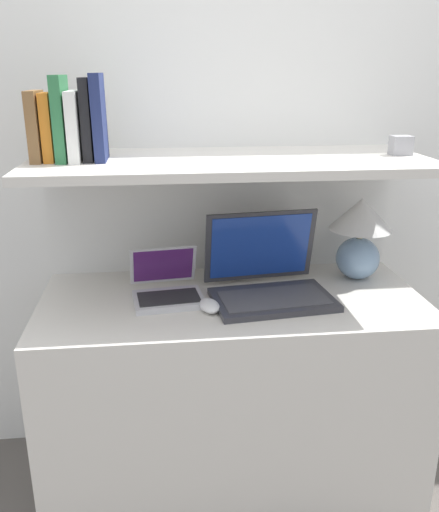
% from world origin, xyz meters
% --- Properties ---
extents(wall_back, '(6.00, 0.05, 2.40)m').
position_xyz_m(wall_back, '(0.00, 0.65, 1.20)').
color(wall_back, white).
rests_on(wall_back, ground_plane).
extents(desk, '(1.27, 0.59, 0.74)m').
position_xyz_m(desk, '(0.00, 0.29, 0.37)').
color(desk, silver).
rests_on(desk, ground_plane).
extents(back_riser, '(1.27, 0.04, 1.17)m').
position_xyz_m(back_riser, '(0.00, 0.61, 0.58)').
color(back_riser, white).
rests_on(back_riser, ground_plane).
extents(shelf, '(1.27, 0.53, 0.03)m').
position_xyz_m(shelf, '(0.00, 0.36, 1.18)').
color(shelf, silver).
rests_on(shelf, back_riser).
extents(table_lamp, '(0.22, 0.22, 0.30)m').
position_xyz_m(table_lamp, '(0.47, 0.43, 0.92)').
color(table_lamp, '#7593B2').
rests_on(table_lamp, desk).
extents(laptop_large, '(0.42, 0.35, 0.27)m').
position_xyz_m(laptop_large, '(0.12, 0.29, 0.80)').
color(laptop_large, '#333338').
rests_on(laptop_large, desk).
extents(laptop_small, '(0.25, 0.26, 0.16)m').
position_xyz_m(laptop_small, '(-0.22, 0.31, 0.78)').
color(laptop_small, silver).
rests_on(laptop_small, desk).
extents(computer_mouse, '(0.08, 0.11, 0.03)m').
position_xyz_m(computer_mouse, '(-0.09, 0.20, 0.76)').
color(computer_mouse, white).
rests_on(computer_mouse, desk).
extents(router_box, '(0.11, 0.07, 0.15)m').
position_xyz_m(router_box, '(0.01, 0.49, 0.82)').
color(router_box, black).
rests_on(router_box, desk).
extents(book_brown, '(0.03, 0.15, 0.21)m').
position_xyz_m(book_brown, '(-0.59, 0.36, 1.30)').
color(book_brown, brown).
rests_on(book_brown, shelf).
extents(book_orange, '(0.03, 0.12, 0.20)m').
position_xyz_m(book_orange, '(-0.55, 0.36, 1.30)').
color(book_orange, orange).
rests_on(book_orange, shelf).
extents(book_green, '(0.03, 0.16, 0.25)m').
position_xyz_m(book_green, '(-0.51, 0.36, 1.32)').
color(book_green, '#2D7042').
rests_on(book_green, shelf).
extents(book_white, '(0.03, 0.18, 0.21)m').
position_xyz_m(book_white, '(-0.48, 0.36, 1.30)').
color(book_white, silver).
rests_on(book_white, shelf).
extents(book_black, '(0.03, 0.13, 0.24)m').
position_xyz_m(book_black, '(-0.44, 0.36, 1.32)').
color(book_black, black).
rests_on(book_black, shelf).
extents(book_navy, '(0.03, 0.15, 0.26)m').
position_xyz_m(book_navy, '(-0.40, 0.36, 1.33)').
color(book_navy, navy).
rests_on(book_navy, shelf).
extents(shelf_gadget, '(0.07, 0.05, 0.06)m').
position_xyz_m(shelf_gadget, '(0.56, 0.36, 1.23)').
color(shelf_gadget, '#99999E').
rests_on(shelf_gadget, shelf).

